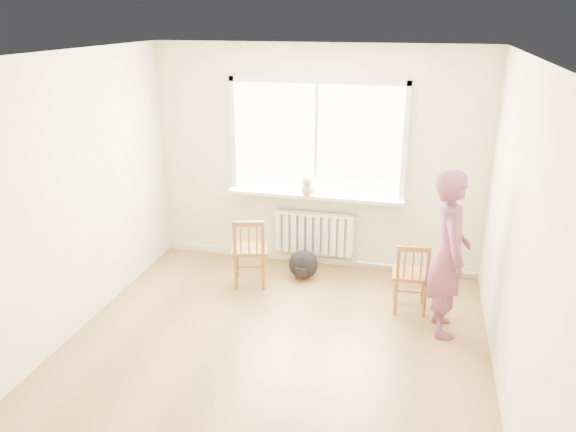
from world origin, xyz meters
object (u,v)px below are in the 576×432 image
Objects in this scene: chair_right at (411,277)px; person at (449,254)px; cat at (309,186)px; backpack at (303,264)px; chair_left at (249,252)px.

chair_right is 0.62m from person.
cat is 1.27× the size of backpack.
person is at bearing 151.45° from chair_left.
chair_left is at bearing -148.88° from backpack.
person is 1.96m from cat.
cat reaches higher than backpack.
chair_left is 1.88× the size of cat.
person is at bearing 133.39° from chair_right.
chair_right is 1.65m from cat.
chair_right is at bearing -34.82° from cat.
cat is at bearing 46.00° from person.
backpack is (-1.60, 0.82, -0.66)m from person.
backpack is at bearing 53.42° from person.
chair_left is 2.25m from person.
cat is at bearing -36.18° from chair_right.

